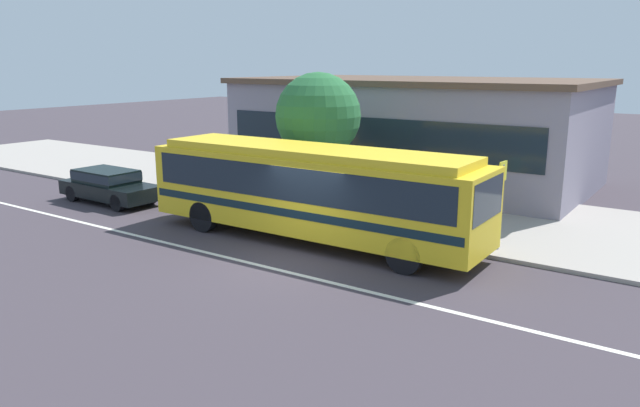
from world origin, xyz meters
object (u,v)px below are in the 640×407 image
(transit_bus, at_px, (311,187))
(bus_stop_sign, at_px, (501,194))
(pedestrian_waiting_near_sign, at_px, (438,204))
(pedestrian_walking_along_curb, at_px, (346,188))
(street_tree_near_stop, at_px, (318,116))
(sedan_behind_bus, at_px, (109,184))
(pedestrian_standing_by_tree, at_px, (376,193))

(transit_bus, relative_size, bus_stop_sign, 4.28)
(pedestrian_waiting_near_sign, xyz_separation_m, pedestrian_walking_along_curb, (-3.72, 0.59, -0.03))
(bus_stop_sign, xyz_separation_m, street_tree_near_stop, (-7.26, 1.37, 1.73))
(sedan_behind_bus, bearing_deg, bus_stop_sign, 8.61)
(pedestrian_waiting_near_sign, bearing_deg, street_tree_near_stop, 168.98)
(pedestrian_waiting_near_sign, distance_m, street_tree_near_stop, 5.82)
(pedestrian_standing_by_tree, distance_m, bus_stop_sign, 4.55)
(pedestrian_waiting_near_sign, bearing_deg, pedestrian_walking_along_curb, 170.98)
(pedestrian_waiting_near_sign, distance_m, pedestrian_standing_by_tree, 2.43)
(pedestrian_standing_by_tree, bearing_deg, bus_stop_sign, -9.39)
(sedan_behind_bus, relative_size, bus_stop_sign, 1.71)
(sedan_behind_bus, xyz_separation_m, pedestrian_walking_along_curb, (8.99, 3.18, 0.36))
(pedestrian_walking_along_curb, bearing_deg, pedestrian_standing_by_tree, -9.10)
(bus_stop_sign, bearing_deg, pedestrian_waiting_near_sign, 170.12)
(pedestrian_waiting_near_sign, relative_size, pedestrian_walking_along_curb, 1.03)
(street_tree_near_stop, bearing_deg, bus_stop_sign, -10.70)
(sedan_behind_bus, height_order, pedestrian_waiting_near_sign, pedestrian_waiting_near_sign)
(pedestrian_walking_along_curb, xyz_separation_m, street_tree_near_stop, (-1.49, 0.42, 2.40))
(pedestrian_walking_along_curb, distance_m, street_tree_near_stop, 2.86)
(transit_bus, relative_size, pedestrian_walking_along_curb, 6.64)
(pedestrian_walking_along_curb, relative_size, pedestrian_standing_by_tree, 0.97)
(transit_bus, distance_m, pedestrian_standing_by_tree, 2.91)
(pedestrian_waiting_near_sign, height_order, street_tree_near_stop, street_tree_near_stop)
(bus_stop_sign, height_order, street_tree_near_stop, street_tree_near_stop)
(transit_bus, xyz_separation_m, pedestrian_standing_by_tree, (0.71, 2.76, -0.58))
(pedestrian_waiting_near_sign, bearing_deg, pedestrian_standing_by_tree, 171.03)
(pedestrian_standing_by_tree, xyz_separation_m, street_tree_near_stop, (-2.81, 0.64, 2.37))
(street_tree_near_stop, bearing_deg, sedan_behind_bus, -154.31)
(transit_bus, distance_m, street_tree_near_stop, 4.38)
(sedan_behind_bus, height_order, bus_stop_sign, bus_stop_sign)
(transit_bus, height_order, pedestrian_standing_by_tree, transit_bus)
(pedestrian_waiting_near_sign, relative_size, bus_stop_sign, 0.66)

